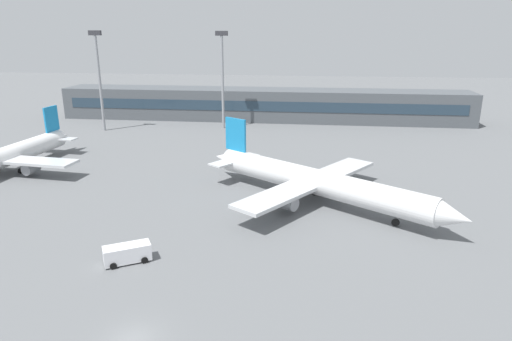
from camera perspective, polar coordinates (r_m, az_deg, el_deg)
name	(u,v)px	position (r m, az deg, el deg)	size (l,w,h in m)	color
ground_plane	(223,186)	(76.33, -4.18, -1.99)	(400.00, 400.00, 0.00)	slate
terminal_building	(263,105)	(133.47, 0.86, 8.40)	(118.58, 12.13, 9.00)	#4C5156
airplane_near	(318,182)	(68.22, 7.91, -1.52)	(38.46, 29.02, 11.00)	silver
service_van_white	(127,253)	(53.63, -16.10, -10.09)	(5.50, 4.35, 2.08)	white
floodlight_tower_west	(222,73)	(120.63, -4.30, 12.27)	(3.20, 0.80, 25.29)	gray
floodlight_tower_east	(99,74)	(123.96, -19.37, 11.52)	(3.20, 0.80, 25.40)	gray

